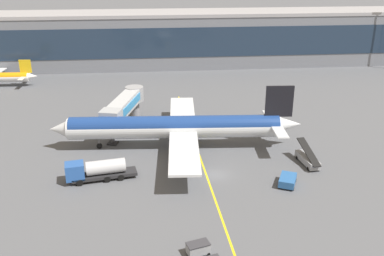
{
  "coord_description": "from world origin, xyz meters",
  "views": [
    {
      "loc": [
        -9.89,
        -59.97,
        32.21
      ],
      "look_at": [
        -2.92,
        9.22,
        4.5
      ],
      "focal_mm": 39.87,
      "sensor_mm": 36.0,
      "label": 1
    }
  ],
  "objects_px": {
    "main_airliner": "(176,127)",
    "baggage_cart_2": "(198,248)",
    "fuel_tanker": "(96,170)",
    "belt_loader": "(308,159)",
    "pushback_tug": "(288,180)"
  },
  "relations": [
    {
      "from": "pushback_tug",
      "to": "baggage_cart_2",
      "type": "xyz_separation_m",
      "value": [
        -15.47,
        -14.94,
        -0.07
      ]
    },
    {
      "from": "main_airliner",
      "to": "belt_loader",
      "type": "height_order",
      "value": "main_airliner"
    },
    {
      "from": "pushback_tug",
      "to": "baggage_cart_2",
      "type": "height_order",
      "value": "baggage_cart_2"
    },
    {
      "from": "pushback_tug",
      "to": "belt_loader",
      "type": "height_order",
      "value": "belt_loader"
    },
    {
      "from": "belt_loader",
      "to": "baggage_cart_2",
      "type": "distance_m",
      "value": 29.97
    },
    {
      "from": "main_airliner",
      "to": "belt_loader",
      "type": "distance_m",
      "value": 23.48
    },
    {
      "from": "main_airliner",
      "to": "fuel_tanker",
      "type": "bearing_deg",
      "value": -139.92
    },
    {
      "from": "fuel_tanker",
      "to": "baggage_cart_2",
      "type": "bearing_deg",
      "value": -54.89
    },
    {
      "from": "pushback_tug",
      "to": "belt_loader",
      "type": "distance_m",
      "value": 8.5
    },
    {
      "from": "main_airliner",
      "to": "fuel_tanker",
      "type": "xyz_separation_m",
      "value": [
        -13.19,
        -11.09,
        -2.29
      ]
    },
    {
      "from": "pushback_tug",
      "to": "fuel_tanker",
      "type": "bearing_deg",
      "value": 171.25
    },
    {
      "from": "pushback_tug",
      "to": "main_airliner",
      "type": "bearing_deg",
      "value": 135.66
    },
    {
      "from": "main_airliner",
      "to": "baggage_cart_2",
      "type": "bearing_deg",
      "value": -89.12
    },
    {
      "from": "baggage_cart_2",
      "to": "pushback_tug",
      "type": "bearing_deg",
      "value": 44.0
    },
    {
      "from": "main_airliner",
      "to": "baggage_cart_2",
      "type": "distance_m",
      "value": 30.69
    }
  ]
}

